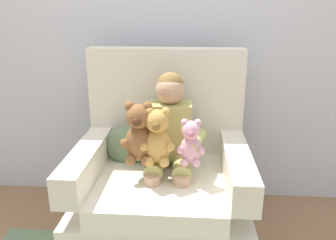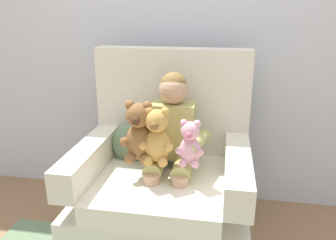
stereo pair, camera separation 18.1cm
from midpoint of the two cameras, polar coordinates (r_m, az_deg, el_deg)
name	(u,v)px [view 2 (the right image)]	position (r m, az deg, el deg)	size (l,w,h in m)	color
ground_plane	(163,238)	(2.28, 1.57, -19.42)	(8.00, 8.00, 0.00)	#936D4C
back_wall	(179,23)	(2.43, 4.15, 16.10)	(6.00, 0.10, 2.60)	silver
armchair	(165,185)	(2.13, 1.89, -10.92)	(1.00, 0.87, 1.16)	silver
seated_child	(171,136)	(1.99, 3.18, -2.80)	(0.45, 0.39, 0.82)	tan
plush_pink	(190,144)	(1.84, 6.57, -4.14)	(0.16, 0.13, 0.26)	#EAA8BC
plush_brown	(139,133)	(1.87, -2.14, -2.31)	(0.21, 0.17, 0.35)	brown
plush_honey	(157,137)	(1.84, 0.93, -3.00)	(0.19, 0.16, 0.32)	gold
throw_pillow	(130,144)	(2.17, -4.00, -4.17)	(0.26, 0.12, 0.26)	slate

